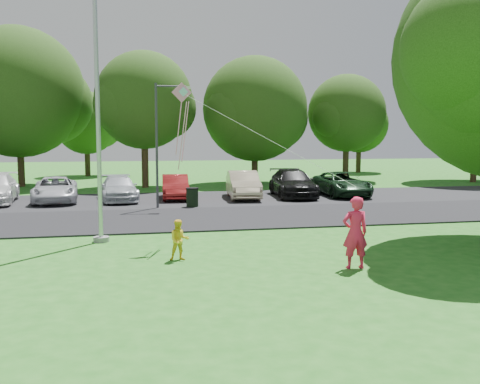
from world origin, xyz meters
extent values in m
plane|color=#21681B|center=(0.00, 0.00, 0.00)|extent=(120.00, 120.00, 0.00)
cube|color=black|center=(0.00, 9.00, 0.03)|extent=(60.00, 6.00, 0.06)
cube|color=black|center=(0.00, 15.50, 0.03)|extent=(42.00, 7.00, 0.06)
cylinder|color=#B7BABF|center=(-3.50, 5.00, 5.00)|extent=(0.14, 0.14, 10.00)
cylinder|color=gray|center=(-3.50, 5.00, 0.08)|extent=(0.50, 0.50, 0.16)
cylinder|color=#3F3F44|center=(-1.34, 12.33, 2.86)|extent=(0.11, 0.11, 5.71)
cylinder|color=#3F3F44|center=(-0.68, 12.25, 5.57)|extent=(1.33, 0.24, 0.08)
cube|color=silver|center=(-0.02, 12.17, 5.50)|extent=(0.45, 0.26, 0.13)
cylinder|color=black|center=(0.26, 12.38, 0.45)|extent=(0.56, 0.56, 0.89)
cylinder|color=black|center=(0.26, 12.38, 0.92)|extent=(0.60, 0.60, 0.05)
sphere|color=#1C3A0F|center=(6.53, 0.81, 5.67)|extent=(3.87, 3.87, 3.87)
cylinder|color=#332316|center=(-9.60, 25.24, 1.60)|extent=(0.44, 0.44, 3.19)
sphere|color=#1C3A0F|center=(-9.60, 25.24, 6.17)|extent=(8.50, 8.50, 8.50)
sphere|color=#1C3A0F|center=(-7.68, 26.09, 5.53)|extent=(5.53, 5.53, 5.53)
cylinder|color=#332316|center=(-1.58, 22.90, 1.71)|extent=(0.44, 0.44, 3.43)
sphere|color=#1C3A0F|center=(-1.58, 22.90, 5.62)|extent=(6.27, 6.27, 6.27)
sphere|color=#1C3A0F|center=(-0.17, 23.53, 5.15)|extent=(4.07, 4.07, 4.07)
sphere|color=#1C3A0F|center=(-2.84, 22.12, 5.31)|extent=(3.76, 3.76, 3.76)
cylinder|color=#332316|center=(6.03, 24.17, 1.33)|extent=(0.44, 0.44, 2.66)
sphere|color=#1C3A0F|center=(6.03, 24.17, 5.20)|extent=(7.27, 7.27, 7.27)
sphere|color=#1C3A0F|center=(7.66, 24.89, 4.66)|extent=(4.72, 4.72, 4.72)
sphere|color=#1C3A0F|center=(4.57, 23.26, 4.84)|extent=(4.36, 4.36, 4.36)
cylinder|color=#332316|center=(13.12, 24.89, 1.51)|extent=(0.44, 0.44, 3.02)
sphere|color=#1C3A0F|center=(13.12, 24.89, 5.00)|extent=(5.67, 5.67, 5.67)
sphere|color=#1C3A0F|center=(14.39, 25.46, 4.58)|extent=(3.68, 3.68, 3.68)
sphere|color=#1C3A0F|center=(11.98, 24.18, 4.72)|extent=(3.40, 3.40, 3.40)
cylinder|color=#332316|center=(21.92, 22.25, 1.71)|extent=(0.44, 0.44, 3.42)
sphere|color=#1C3A0F|center=(21.92, 22.25, 6.49)|extent=(8.77, 8.77, 8.77)
sphere|color=#1C3A0F|center=(20.17, 21.15, 6.06)|extent=(5.26, 5.26, 5.26)
cylinder|color=#332316|center=(-6.00, 34.00, 1.30)|extent=(0.44, 0.44, 2.60)
sphere|color=#1C3A0F|center=(-6.00, 34.00, 4.42)|extent=(5.20, 5.20, 5.20)
sphere|color=#1C3A0F|center=(-4.83, 34.52, 4.03)|extent=(3.38, 3.38, 3.38)
sphere|color=#1C3A0F|center=(-7.04, 33.35, 4.16)|extent=(3.12, 3.12, 3.12)
cylinder|color=#332316|center=(18.00, 33.50, 1.30)|extent=(0.44, 0.44, 2.60)
sphere|color=#1C3A0F|center=(18.00, 33.50, 4.42)|extent=(5.20, 5.20, 5.20)
sphere|color=#1C3A0F|center=(19.17, 34.02, 4.03)|extent=(3.38, 3.38, 3.38)
sphere|color=#1C3A0F|center=(16.96, 32.85, 4.16)|extent=(3.12, 3.12, 3.12)
imported|color=silver|center=(-6.22, 15.52, 0.69)|extent=(2.43, 4.66, 1.25)
imported|color=#B2B7BF|center=(-3.13, 15.46, 0.68)|extent=(2.11, 4.43, 1.25)
imported|color=maroon|center=(-0.25, 15.70, 0.69)|extent=(1.55, 3.89, 1.26)
imported|color=#C6B793|center=(3.29, 15.23, 0.78)|extent=(1.94, 4.48, 1.43)
imported|color=black|center=(6.07, 15.41, 0.79)|extent=(2.50, 5.17, 1.45)
imported|color=black|center=(8.83, 15.25, 0.72)|extent=(2.22, 4.74, 1.31)
imported|color=#EF1F4B|center=(2.97, 0.18, 0.92)|extent=(0.69, 0.46, 1.84)
imported|color=yellow|center=(-1.30, 1.95, 0.56)|extent=(0.55, 0.43, 1.11)
cube|color=pink|center=(-1.00, 3.99, 4.64)|extent=(0.60, 0.09, 0.60)
cube|color=#8CC6E5|center=(-0.95, 3.96, 4.66)|extent=(0.29, 0.06, 0.29)
cylinder|color=white|center=(0.99, 2.08, 3.36)|extent=(3.97, 3.82, 2.57)
cylinder|color=pink|center=(-1.10, 3.99, 3.58)|extent=(0.20, 0.25, 1.60)
cylinder|color=pink|center=(-0.90, 4.04, 3.45)|extent=(0.22, 0.42, 1.83)
cylinder|color=pink|center=(-1.00, 3.91, 3.33)|extent=(0.24, 0.61, 2.04)
camera|label=1|loc=(-2.57, -12.24, 3.35)|focal=40.00mm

